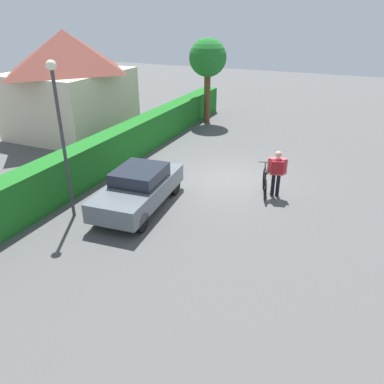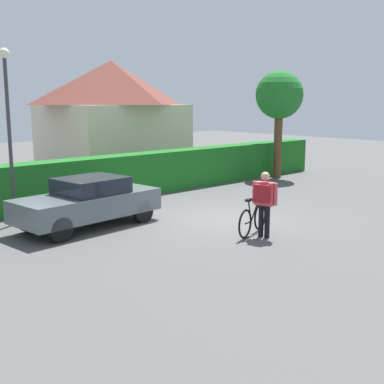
{
  "view_description": "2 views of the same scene",
  "coord_description": "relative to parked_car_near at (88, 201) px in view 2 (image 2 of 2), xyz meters",
  "views": [
    {
      "loc": [
        -12.87,
        -4.21,
        5.91
      ],
      "look_at": [
        -3.22,
        0.08,
        0.84
      ],
      "focal_mm": 35.3,
      "sensor_mm": 36.0,
      "label": 1
    },
    {
      "loc": [
        -10.34,
        -9.71,
        3.42
      ],
      "look_at": [
        -1.6,
        -0.3,
        1.04
      ],
      "focal_mm": 46.8,
      "sensor_mm": 36.0,
      "label": 2
    }
  ],
  "objects": [
    {
      "name": "ground_plane",
      "position": [
        3.38,
        -1.91,
        -0.7
      ],
      "size": [
        60.0,
        60.0,
        0.0
      ],
      "primitive_type": "plane",
      "color": "#4F4F4F"
    },
    {
      "name": "house_distant",
      "position": [
        6.02,
        7.65,
        1.92
      ],
      "size": [
        5.79,
        5.06,
        5.14
      ],
      "color": "beige",
      "rests_on": "ground"
    },
    {
      "name": "person_rider",
      "position": [
        2.64,
        -3.92,
        0.31
      ],
      "size": [
        0.44,
        0.65,
        1.66
      ],
      "color": "black",
      "rests_on": "ground"
    },
    {
      "name": "parked_car_near",
      "position": [
        0.0,
        0.0,
        0.0
      ],
      "size": [
        4.08,
        1.98,
        1.35
      ],
      "color": "slate",
      "rests_on": "ground"
    },
    {
      "name": "bicycle",
      "position": [
        2.7,
        -3.52,
        -0.3
      ],
      "size": [
        1.63,
        0.64,
        1.03
      ],
      "color": "black",
      "rests_on": "ground"
    },
    {
      "name": "tree_kerbside",
      "position": [
        10.85,
        1.97,
        2.83
      ],
      "size": [
        2.07,
        2.07,
        4.65
      ],
      "color": "brown",
      "rests_on": "ground"
    },
    {
      "name": "street_lamp",
      "position": [
        -1.37,
        1.63,
        2.32
      ],
      "size": [
        0.28,
        0.28,
        4.75
      ],
      "color": "#38383D",
      "rests_on": "ground"
    },
    {
      "name": "hedge_row",
      "position": [
        3.38,
        2.87,
        0.05
      ],
      "size": [
        20.52,
        0.9,
        1.5
      ],
      "primitive_type": "cube",
      "color": "#1B681F",
      "rests_on": "ground"
    }
  ]
}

